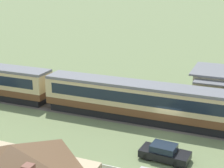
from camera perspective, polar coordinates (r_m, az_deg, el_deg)
name	(u,v)px	position (r m, az deg, el deg)	size (l,w,h in m)	color
ground_plane	(168,129)	(35.52, 9.32, -7.44)	(600.00, 600.00, 0.00)	#707F51
passenger_train	(140,100)	(36.60, 4.74, -2.64)	(65.52, 3.11, 4.12)	brown
railway_track	(177,126)	(36.52, 10.80, -6.80)	(114.37, 3.60, 0.04)	#665B51
picket_fence_front	(27,153)	(30.42, -13.92, -11.10)	(45.69, 0.06, 1.05)	white
parked_car_black	(165,153)	(29.76, 8.73, -11.21)	(4.27, 2.16, 1.35)	black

